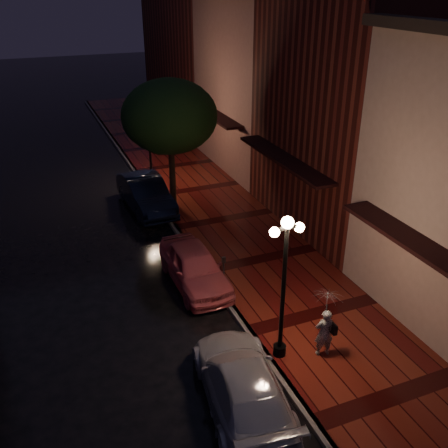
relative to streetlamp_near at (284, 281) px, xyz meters
name	(u,v)px	position (x,y,z in m)	size (l,w,h in m)	color
ground	(206,274)	(-0.35, 5.00, -2.60)	(120.00, 120.00, 0.00)	black
sidewalk	(262,260)	(1.90, 5.00, -2.53)	(4.50, 60.00, 0.15)	#420C0B
curb	(206,272)	(-0.35, 5.00, -2.53)	(0.25, 60.00, 0.15)	#595451
storefront_mid	(352,96)	(6.65, 7.00, 2.90)	(5.00, 8.00, 11.00)	#511914
storefront_far	(262,85)	(6.65, 15.00, 1.90)	(5.00, 8.00, 9.00)	#8C5951
storefront_extra	(200,52)	(6.65, 25.00, 2.40)	(5.00, 12.00, 10.00)	#511914
streetlamp_near	(284,281)	(0.00, 0.00, 0.00)	(0.96, 0.36, 4.31)	black
streetlamp_far	(149,138)	(0.00, 14.00, 0.00)	(0.96, 0.36, 4.31)	black
street_tree	(170,119)	(0.26, 10.99, 1.64)	(4.16, 4.16, 5.80)	black
pink_car	(194,266)	(-0.95, 4.55, -1.90)	(1.66, 4.12, 1.40)	#D55760
navy_car	(146,194)	(-0.95, 11.39, -1.83)	(1.62, 4.65, 1.53)	black
silver_car	(243,385)	(-1.68, -1.18, -1.93)	(1.88, 4.63, 1.34)	#B3B2BB
woman_with_umbrella	(326,314)	(1.13, -0.44, -1.07)	(0.86, 0.88, 2.08)	silver
parking_meter	(224,270)	(-0.20, 3.68, -1.71)	(0.12, 0.09, 1.23)	black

